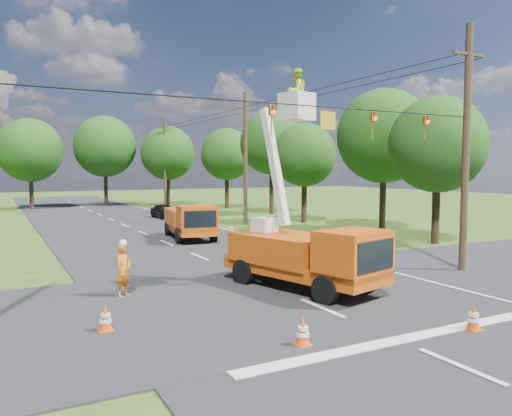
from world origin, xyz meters
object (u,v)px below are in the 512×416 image
traffic_cone_7 (231,229)px  pole_right_far (165,161)px  traffic_cone_8 (341,282)px  tree_right_d (272,143)px  second_truck (190,221)px  tree_right_e (227,154)px  traffic_cone_3 (266,245)px  ground_worker (124,270)px  traffic_cone_2 (237,255)px  tree_right_b (384,136)px  tree_right_a (438,145)px  tree_far_c (168,153)px  pole_right_mid (245,157)px  pole_right_near (466,147)px  tree_far_a (30,150)px  traffic_cone_4 (105,318)px  traffic_cone_1 (474,318)px  distant_car (164,211)px  tree_far_b (105,147)px  traffic_cone_0 (303,332)px  tree_right_c (304,155)px  bucket_truck (306,243)px

traffic_cone_7 → pole_right_far: (3.56, 24.92, 4.75)m
traffic_cone_8 → tree_right_d: bearing=64.8°
second_truck → tree_right_e: (11.99, 20.96, 4.69)m
traffic_cone_3 → traffic_cone_8: 8.62m
ground_worker → traffic_cone_2: size_ratio=2.48×
tree_right_b → tree_right_d: 15.00m
tree_right_a → tree_right_b: bearing=76.0°
tree_right_a → tree_right_e: 29.00m
tree_far_c → pole_right_mid: bearing=-92.6°
ground_worker → traffic_cone_7: 16.14m
traffic_cone_3 → pole_right_near: pole_right_near is taller
traffic_cone_8 → pole_right_near: 8.23m
second_truck → ground_worker: 13.53m
traffic_cone_2 → tree_far_a: (-6.00, 37.11, 5.83)m
tree_right_b → pole_right_near: bearing=-118.4°
traffic_cone_3 → pole_right_far: 32.85m
traffic_cone_7 → tree_right_e: tree_right_e is taller
pole_right_far → tree_right_b: 28.78m
traffic_cone_4 → tree_right_e: bearing=61.1°
traffic_cone_1 → traffic_cone_2: 11.45m
distant_car → pole_right_far: (4.12, 12.60, 4.48)m
tree_right_b → tree_right_d: bearing=90.8°
tree_right_b → pole_right_far: bearing=103.1°
tree_far_b → ground_worker: bearing=-100.5°
traffic_cone_8 → tree_far_c: size_ratio=0.08×
pole_right_far → tree_right_a: 34.37m
second_truck → tree_far_a: (-6.81, 28.96, 5.07)m
traffic_cone_0 → pole_right_mid: size_ratio=0.07×
pole_right_near → pole_right_mid: size_ratio=1.00×
tree_right_c → bucket_truck: bearing=-123.2°
second_truck → traffic_cone_3: bearing=-66.0°
ground_worker → traffic_cone_4: bearing=-150.7°
traffic_cone_0 → tree_right_c: (15.42, 23.36, 4.95)m
traffic_cone_4 → pole_right_near: size_ratio=0.07×
bucket_truck → traffic_cone_4: bucket_truck is taller
bucket_truck → pole_right_far: pole_right_far is taller
tree_right_d → tree_far_a: (-19.80, 16.00, -0.49)m
tree_right_d → tree_far_a: bearing=141.1°
tree_far_a → tree_right_b: bearing=-57.2°
traffic_cone_2 → tree_right_c: size_ratio=0.09×
traffic_cone_3 → traffic_cone_8: bearing=-101.7°
traffic_cone_7 → pole_right_far: 25.62m
tree_right_c → tree_right_e: tree_right_e is taller
traffic_cone_3 → traffic_cone_4: bearing=-137.2°
bucket_truck → traffic_cone_3: (2.57, 7.52, -1.26)m
tree_right_e → tree_far_c: bearing=121.6°
traffic_cone_0 → traffic_cone_1: bearing=-14.0°
bucket_truck → tree_right_a: bearing=9.0°
distant_car → tree_far_a: tree_far_a is taller
traffic_cone_2 → tree_right_d: size_ratio=0.07×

